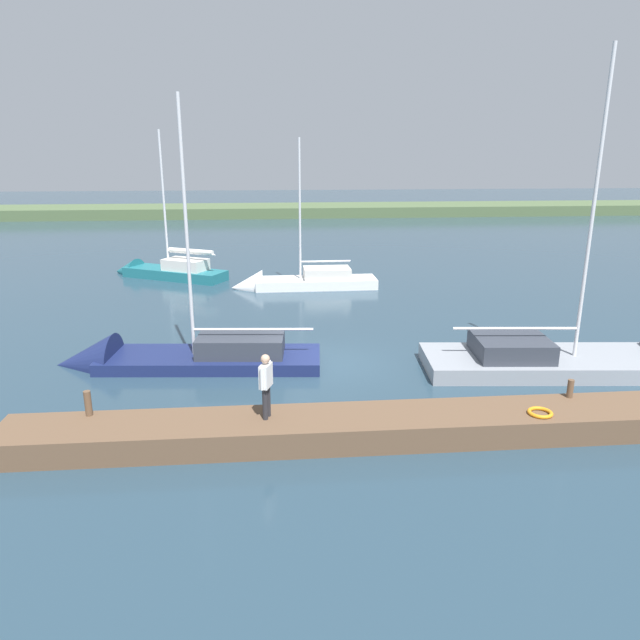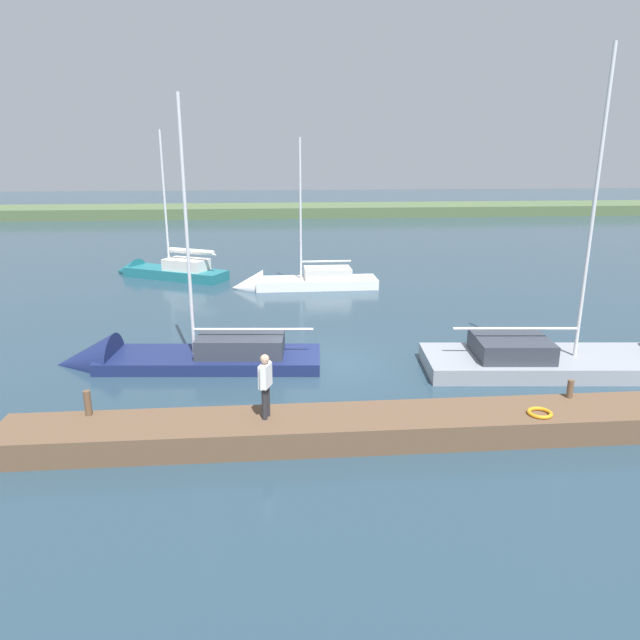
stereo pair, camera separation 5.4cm
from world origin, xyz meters
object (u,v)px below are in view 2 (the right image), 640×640
object	(u,v)px
mooring_post_near	(570,389)
person_on_dock	(265,381)
sailboat_behind_pier	(167,362)
sailboat_mid_channel	(164,273)
mooring_post_far	(88,403)
life_ring_buoy	(540,413)
sailboat_outer_mooring	(610,367)
sailboat_inner_slip	(297,284)

from	to	relation	value
mooring_post_near	person_on_dock	size ratio (longest dim) A/B	0.30
mooring_post_near	sailboat_behind_pier	world-z (taller)	sailboat_behind_pier
sailboat_mid_channel	person_on_dock	world-z (taller)	sailboat_mid_channel
mooring_post_near	sailboat_behind_pier	distance (m)	13.44
mooring_post_far	life_ring_buoy	xyz separation A→B (m)	(-11.96, 1.00, -0.30)
mooring_post_near	mooring_post_far	size ratio (longest dim) A/B	0.77
sailboat_outer_mooring	sailboat_behind_pier	bearing A→B (deg)	178.06
sailboat_behind_pier	sailboat_inner_slip	bearing A→B (deg)	-108.87
life_ring_buoy	sailboat_behind_pier	size ratio (longest dim) A/B	0.06
life_ring_buoy	sailboat_behind_pier	world-z (taller)	sailboat_behind_pier
mooring_post_far	person_on_dock	distance (m)	4.78
sailboat_inner_slip	sailboat_outer_mooring	xyz separation A→B (m)	(-10.45, 13.80, -0.07)
sailboat_behind_pier	sailboat_outer_mooring	distance (m)	15.80
person_on_dock	sailboat_mid_channel	bearing A→B (deg)	126.60
life_ring_buoy	sailboat_behind_pier	xyz separation A→B (m)	(10.87, -6.55, -0.64)
sailboat_inner_slip	sailboat_behind_pier	bearing A→B (deg)	65.88
mooring_post_near	person_on_dock	world-z (taller)	person_on_dock
mooring_post_near	mooring_post_far	world-z (taller)	mooring_post_far
person_on_dock	sailboat_inner_slip	bearing A→B (deg)	104.99
mooring_post_far	sailboat_mid_channel	size ratio (longest dim) A/B	0.07
sailboat_behind_pier	sailboat_outer_mooring	size ratio (longest dim) A/B	0.87
sailboat_behind_pier	person_on_dock	size ratio (longest dim) A/B	5.94
life_ring_buoy	sailboat_inner_slip	bearing A→B (deg)	-73.05
mooring_post_near	life_ring_buoy	xyz separation A→B (m)	(1.34, 1.00, -0.22)
life_ring_buoy	person_on_dock	world-z (taller)	person_on_dock
mooring_post_near	sailboat_inner_slip	xyz separation A→B (m)	(6.97, -17.48, -0.77)
mooring_post_far	sailboat_outer_mooring	size ratio (longest dim) A/B	0.06
sailboat_behind_pier	sailboat_inner_slip	world-z (taller)	sailboat_behind_pier
mooring_post_near	sailboat_outer_mooring	bearing A→B (deg)	-133.42
sailboat_inner_slip	sailboat_mid_channel	distance (m)	8.82
sailboat_outer_mooring	person_on_dock	distance (m)	12.90
mooring_post_near	person_on_dock	xyz separation A→B (m)	(8.60, 0.55, 0.76)
sailboat_inner_slip	mooring_post_far	bearing A→B (deg)	69.67
person_on_dock	sailboat_outer_mooring	bearing A→B (deg)	39.46
life_ring_buoy	sailboat_outer_mooring	bearing A→B (deg)	-135.82
mooring_post_far	sailboat_behind_pier	xyz separation A→B (m)	(-1.09, -5.54, -0.94)
mooring_post_near	sailboat_outer_mooring	world-z (taller)	sailboat_outer_mooring
mooring_post_far	sailboat_behind_pier	distance (m)	5.73
mooring_post_far	sailboat_behind_pier	bearing A→B (deg)	-101.14
sailboat_inner_slip	sailboat_outer_mooring	bearing A→B (deg)	126.73
life_ring_buoy	sailboat_inner_slip	distance (m)	19.33
sailboat_inner_slip	person_on_dock	distance (m)	18.17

